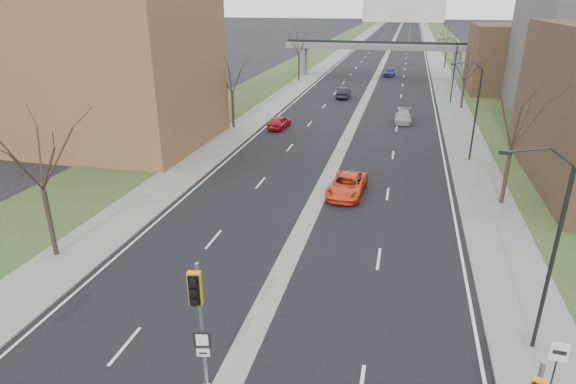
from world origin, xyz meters
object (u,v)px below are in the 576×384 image
at_px(speed_limit_sign, 556,363).
at_px(car_right_far, 389,72).
at_px(car_right_near, 347,185).
at_px(signal_pole_median, 198,310).
at_px(car_right_mid, 403,117).
at_px(car_left_far, 344,93).
at_px(car_left_near, 279,122).

height_order(speed_limit_sign, car_right_far, speed_limit_sign).
distance_m(speed_limit_sign, car_right_near, 20.92).
relative_size(signal_pole_median, car_right_mid, 1.16).
relative_size(car_left_far, car_right_near, 0.86).
bearing_deg(signal_pole_median, car_right_mid, 69.46).
xyz_separation_m(signal_pole_median, speed_limit_sign, (12.16, 2.43, -1.81)).
bearing_deg(speed_limit_sign, car_left_far, 108.15).
xyz_separation_m(signal_pole_median, car_left_near, (-7.34, 38.93, -3.11)).
relative_size(car_left_near, car_right_far, 0.91).
distance_m(car_left_near, car_right_mid, 14.91).
height_order(car_right_near, car_right_mid, car_right_near).
bearing_deg(car_left_near, car_right_far, -97.47).
bearing_deg(car_left_far, car_left_near, 76.60).
height_order(car_left_far, car_right_near, car_left_far).
height_order(speed_limit_sign, car_right_mid, speed_limit_sign).
bearing_deg(car_right_near, car_right_far, 93.27).
bearing_deg(signal_pole_median, car_right_far, 75.27).
bearing_deg(car_right_mid, signal_pole_median, -97.70).
height_order(car_left_near, car_left_far, car_left_far).
bearing_deg(car_left_far, car_right_mid, 124.20).
bearing_deg(speed_limit_sign, car_right_mid, 101.21).
xyz_separation_m(signal_pole_median, car_right_mid, (6.22, 45.11, -3.14)).
xyz_separation_m(signal_pole_median, car_left_far, (-2.65, 58.28, -3.06)).
distance_m(speed_limit_sign, car_left_near, 41.41).
xyz_separation_m(car_left_far, car_right_near, (5.25, -37.29, -0.02)).
xyz_separation_m(car_right_near, car_right_far, (0.31, 60.58, 0.04)).
distance_m(car_left_far, car_right_near, 37.66).
height_order(signal_pole_median, car_right_far, signal_pole_median).
xyz_separation_m(car_right_mid, car_right_far, (-3.31, 36.46, 0.10)).
height_order(car_right_mid, car_right_far, car_right_far).
bearing_deg(signal_pole_median, car_left_near, 87.99).
relative_size(signal_pole_median, car_right_near, 1.02).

